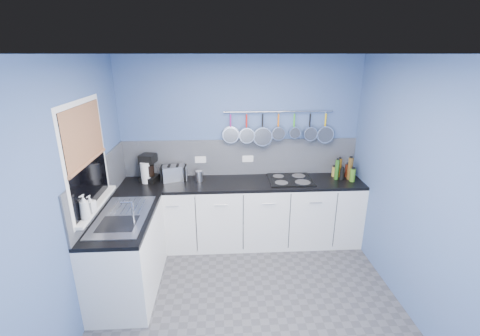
{
  "coord_description": "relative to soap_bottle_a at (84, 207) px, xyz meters",
  "views": [
    {
      "loc": [
        -0.26,
        -2.85,
        2.5
      ],
      "look_at": [
        -0.05,
        0.75,
        1.25
      ],
      "focal_mm": 24.69,
      "sensor_mm": 36.0,
      "label": 1
    }
  ],
  "objects": [
    {
      "name": "canister",
      "position": [
        0.97,
        1.28,
        -0.2
      ],
      "size": [
        0.12,
        0.12,
        0.14
      ],
      "primitive_type": "cylinder",
      "rotation": [
        0.0,
        0.0,
        0.23
      ],
      "color": "silver",
      "rests_on": "worktop_back"
    },
    {
      "name": "window_frame",
      "position": [
        -0.05,
        0.32,
        0.38
      ],
      "size": [
        0.01,
        1.0,
        1.1
      ],
      "primitive_type": "cube",
      "color": "white",
      "rests_on": "wall_left"
    },
    {
      "name": "wall_right",
      "position": [
        3.14,
        0.02,
        0.08
      ],
      "size": [
        0.02,
        3.0,
        2.5
      ],
      "primitive_type": "cube",
      "color": "#435C8E",
      "rests_on": "ground"
    },
    {
      "name": "backsplash_left",
      "position": [
        -0.06,
        0.62,
        -0.02
      ],
      "size": [
        0.02,
        1.8,
        0.5
      ],
      "primitive_type": "cube",
      "color": "slate",
      "rests_on": "wall_left"
    },
    {
      "name": "worktop_left",
      "position": [
        0.23,
        0.32,
        -0.29
      ],
      "size": [
        0.6,
        1.2,
        0.04
      ],
      "primitive_type": "cube",
      "color": "black",
      "rests_on": "cabinet_run_left"
    },
    {
      "name": "pan_3",
      "position": [
        2.03,
        1.46,
        0.42
      ],
      "size": [
        0.19,
        0.07,
        0.38
      ],
      "primitive_type": null,
      "color": "silver",
      "rests_on": "pot_rail"
    },
    {
      "name": "cabinet_run_left",
      "position": [
        0.23,
        0.32,
        -0.74
      ],
      "size": [
        0.6,
        1.2,
        0.86
      ],
      "primitive_type": "cube",
      "color": "white",
      "rests_on": "ground"
    },
    {
      "name": "pot_rail",
      "position": [
        2.03,
        1.47,
        0.61
      ],
      "size": [
        1.45,
        0.02,
        0.02
      ],
      "primitive_type": "cylinder",
      "rotation": [
        0.0,
        1.57,
        0.0
      ],
      "color": "silver",
      "rests_on": "wall_back"
    },
    {
      "name": "toaster",
      "position": [
        0.63,
        1.34,
        -0.17
      ],
      "size": [
        0.35,
        0.26,
        0.2
      ],
      "primitive_type": "cube",
      "rotation": [
        0.0,
        0.0,
        0.32
      ],
      "color": "silver",
      "rests_on": "worktop_back"
    },
    {
      "name": "ceiling",
      "position": [
        1.53,
        0.02,
        1.34
      ],
      "size": [
        3.2,
        3.0,
        0.02
      ],
      "primitive_type": "cube",
      "color": "white",
      "rests_on": "ground"
    },
    {
      "name": "pan_4",
      "position": [
        2.24,
        1.46,
        0.44
      ],
      "size": [
        0.16,
        0.12,
        0.35
      ],
      "primitive_type": null,
      "color": "silver",
      "rests_on": "pot_rail"
    },
    {
      "name": "worktop_back",
      "position": [
        1.53,
        1.22,
        -0.29
      ],
      "size": [
        3.2,
        0.6,
        0.04
      ],
      "primitive_type": "cube",
      "color": "black",
      "rests_on": "cabinet_run_back"
    },
    {
      "name": "floor",
      "position": [
        1.53,
        0.02,
        -1.18
      ],
      "size": [
        3.2,
        3.0,
        0.02
      ],
      "primitive_type": "cube",
      "color": "#47474C",
      "rests_on": "ground"
    },
    {
      "name": "hob",
      "position": [
        2.18,
        1.25,
        -0.26
      ],
      "size": [
        0.58,
        0.51,
        0.01
      ],
      "primitive_type": "cube",
      "color": "black",
      "rests_on": "worktop_back"
    },
    {
      "name": "mixer_tap",
      "position": [
        0.39,
        0.14,
        -0.14
      ],
      "size": [
        0.12,
        0.08,
        0.26
      ],
      "primitive_type": null,
      "color": "silver",
      "rests_on": "worktop_left"
    },
    {
      "name": "wall_front",
      "position": [
        1.53,
        -1.49,
        0.08
      ],
      "size": [
        3.2,
        0.02,
        2.5
      ],
      "primitive_type": "cube",
      "color": "#435C8E",
      "rests_on": "ground"
    },
    {
      "name": "soap_bottle_a",
      "position": [
        0.0,
        0.0,
        0.0
      ],
      "size": [
        0.11,
        0.11,
        0.24
      ],
      "primitive_type": "imported",
      "rotation": [
        0.0,
        0.0,
        -0.28
      ],
      "color": "white",
      "rests_on": "window_sill"
    },
    {
      "name": "cabinet_run_back",
      "position": [
        1.53,
        1.22,
        -0.74
      ],
      "size": [
        3.2,
        0.6,
        0.86
      ],
      "primitive_type": "cube",
      "color": "white",
      "rests_on": "ground"
    },
    {
      "name": "wall_left",
      "position": [
        -0.08,
        0.02,
        0.08
      ],
      "size": [
        0.02,
        3.0,
        2.5
      ],
      "primitive_type": "cube",
      "color": "#435C8E",
      "rests_on": "ground"
    },
    {
      "name": "wall_back",
      "position": [
        1.53,
        1.53,
        0.08
      ],
      "size": [
        3.2,
        0.02,
        2.5
      ],
      "primitive_type": "cube",
      "color": "#435C8E",
      "rests_on": "ground"
    },
    {
      "name": "pan_0",
      "position": [
        1.4,
        1.46,
        0.41
      ],
      "size": [
        0.22,
        0.06,
        0.41
      ],
      "primitive_type": null,
      "color": "silver",
      "rests_on": "pot_rail"
    },
    {
      "name": "pan_5",
      "position": [
        2.45,
        1.46,
        0.42
      ],
      "size": [
        0.19,
        0.11,
        0.38
      ],
      "primitive_type": null,
      "color": "silver",
      "rests_on": "pot_rail"
    },
    {
      "name": "pan_6",
      "position": [
        2.67,
        1.46,
        0.4
      ],
      "size": [
        0.23,
        0.07,
        0.42
      ],
      "primitive_type": null,
      "color": "silver",
      "rests_on": "pot_rail"
    },
    {
      "name": "condiment_5",
      "position": [
        2.81,
        1.25,
        -0.13
      ],
      "size": [
        0.06,
        0.06,
        0.27
      ],
      "primitive_type": "cylinder",
      "color": "#265919",
      "rests_on": "worktop_back"
    },
    {
      "name": "condiment_2",
      "position": [
        2.81,
        1.36,
        -0.2
      ],
      "size": [
        0.06,
        0.06,
        0.14
      ],
      "primitive_type": "cylinder",
      "color": "olive",
      "rests_on": "worktop_back"
    },
    {
      "name": "pan_1",
      "position": [
        1.61,
        1.46,
        0.41
      ],
      "size": [
        0.21,
        0.12,
        0.4
      ],
      "primitive_type": null,
      "color": "silver",
      "rests_on": "pot_rail"
    },
    {
      "name": "window_sill",
      "position": [
        -0.02,
        0.32,
        -0.13
      ],
      "size": [
        0.1,
        0.98,
        0.03
      ],
      "primitive_type": "cube",
      "color": "white",
      "rests_on": "wall_left"
    },
    {
      "name": "condiment_3",
      "position": [
        2.98,
        1.24,
        -0.12
      ],
      "size": [
        0.07,
        0.07,
        0.3
      ],
      "primitive_type": "cylinder",
      "color": "brown",
      "rests_on": "worktop_back"
    },
    {
      "name": "backsplash_back",
      "position": [
        1.53,
        1.51,
        -0.02
      ],
      "size": [
        3.2,
        0.02,
        0.5
      ],
      "primitive_type": "cube",
      "color": "slate",
      "rests_on": "wall_back"
    },
    {
      "name": "paper_towel",
      "position": [
        0.28,
        1.27,
        -0.13
      ],
      "size": [
        0.15,
        0.15,
        0.27
      ],
      "primitive_type": "cylinder",
      "rotation": [
        0.0,
        0.0,
        -0.34
      ],
      "color": "white",
      "rests_on": "worktop_back"
    },
    {
      "name": "condiment_1",
      "position": [
        2.87,
        1.34,
        -0.14
      ],
      "size": [
        0.05,
        0.05,
        0.26
      ],
      "primitive_type": "cylinder",
      "color": "#8C5914",
      "rests_on": "worktop_back"
    },
    {
      "name": "soap_bottle_b",
      "position": [
        0.0,
        0.13,
        -0.03
      ],
      "size": [
        0.1,
        0.1,
        0.17
      ],
      "primitive_type": "imported",
      "rotation": [
        0.0,
        0.0,
        -0.27
      ],
      "color": "white",
      "rests_on": "window_sill"
    },
    {
      "name": "condiment_6",
      "position": [
        2.99,
        1.16,
        -0.18
      ],
      "size": [
        0.07,
        0.07,
        0.17
      ],
      "primitive_type": "cylinder",
      "color": "#3F721E",
      "rests_on": "worktop_back"
    },
    {
      "name": "window_glass",
      "position": [
        -0.04,
        0.32,
        0.38
      ],
      "size": [
        0.01,
        0.9,
        1.0
      ],
      "primitive_type": "cube",
      "color": "black",
      "rests_on": "wall_left"
    },
    {
      "name": "sink_unit",
      "position": [
        0.23,
        0.32,
        -0.27
      ],
      "size": [
        0.5,
        0.95,
        0.01
      ],
      "primitive_type": "cube",
      "color": "silver",
      "rests_on": "worktop_left"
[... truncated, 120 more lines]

